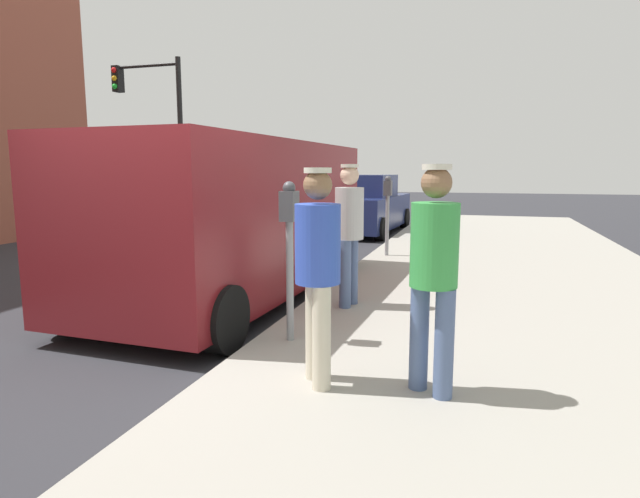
{
  "coord_description": "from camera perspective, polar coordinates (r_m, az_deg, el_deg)",
  "views": [
    {
      "loc": [
        3.06,
        -3.95,
        1.77
      ],
      "look_at": [
        1.65,
        0.63,
        1.05
      ],
      "focal_mm": 29.45,
      "sensor_mm": 36.0,
      "label": 1
    }
  ],
  "objects": [
    {
      "name": "pedestrian_in_green",
      "position": [
        3.81,
        12.26,
        -1.77
      ],
      "size": [
        0.34,
        0.34,
        1.66
      ],
      "color": "#4C608C",
      "rests_on": "sidewalk_slab"
    },
    {
      "name": "parked_sedan_ahead",
      "position": [
        15.11,
        4.81,
        4.62
      ],
      "size": [
        2.12,
        4.48,
        1.65
      ],
      "color": "navy",
      "rests_on": "ground"
    },
    {
      "name": "sidewalk_slab",
      "position": [
        4.32,
        22.32,
        -15.22
      ],
      "size": [
        5.0,
        32.0,
        0.15
      ],
      "primitive_type": "cube",
      "color": "#9E998E",
      "rests_on": "ground"
    },
    {
      "name": "pedestrian_in_blue",
      "position": [
        3.9,
        -0.25,
        -1.57
      ],
      "size": [
        0.34,
        0.34,
        1.64
      ],
      "color": "beige",
      "rests_on": "sidewalk_slab"
    },
    {
      "name": "pedestrian_in_gray",
      "position": [
        6.23,
        3.19,
        2.53
      ],
      "size": [
        0.34,
        0.36,
        1.69
      ],
      "color": "#4C608C",
      "rests_on": "sidewalk_slab"
    },
    {
      "name": "traffic_light_corner",
      "position": [
        17.75,
        -17.38,
        13.79
      ],
      "size": [
        2.48,
        0.42,
        5.2
      ],
      "color": "black",
      "rests_on": "ground"
    },
    {
      "name": "parking_meter_far",
      "position": [
        10.09,
        7.36,
        5.12
      ],
      "size": [
        0.14,
        0.18,
        1.52
      ],
      "color": "gray",
      "rests_on": "sidewalk_slab"
    },
    {
      "name": "parking_meter_near",
      "position": [
        4.92,
        -3.34,
        1.66
      ],
      "size": [
        0.14,
        0.18,
        1.52
      ],
      "color": "gray",
      "rests_on": "sidewalk_slab"
    },
    {
      "name": "ground_plane",
      "position": [
        5.3,
        -19.84,
        -11.49
      ],
      "size": [
        80.0,
        80.0,
        0.0
      ],
      "primitive_type": "plane",
      "color": "#2D2D33"
    },
    {
      "name": "parked_van",
      "position": [
        7.31,
        -9.03,
        3.6
      ],
      "size": [
        2.3,
        5.27,
        2.15
      ],
      "color": "maroon",
      "rests_on": "ground"
    }
  ]
}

